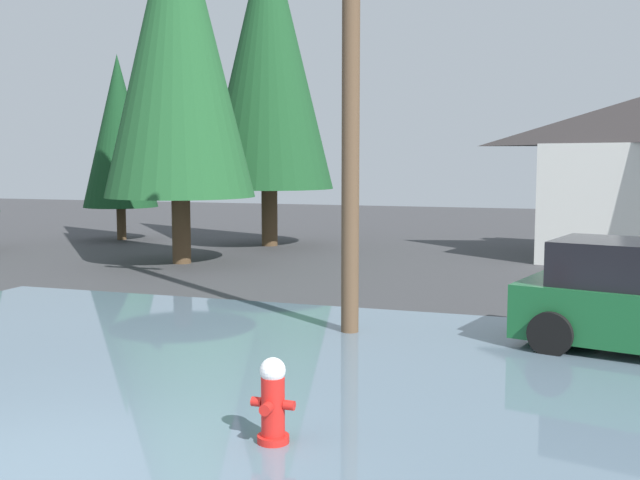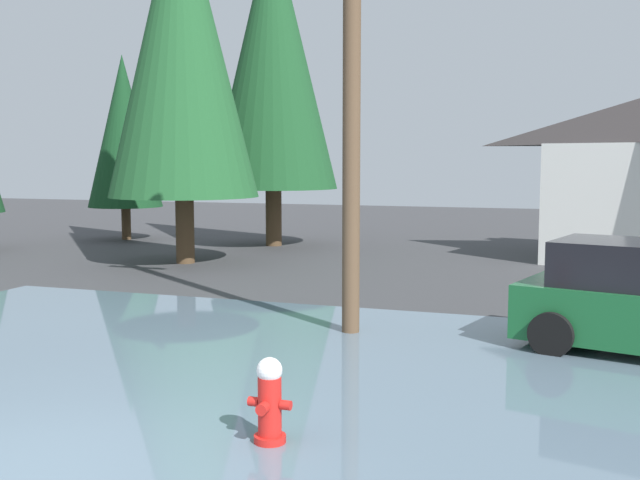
% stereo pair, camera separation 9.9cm
% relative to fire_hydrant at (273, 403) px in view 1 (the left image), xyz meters
% --- Properties ---
extents(flood_puddle, '(13.12, 10.25, 0.03)m').
position_rel_fire_hydrant_xyz_m(flood_puddle, '(-2.08, 1.60, -0.41)').
color(flood_puddle, slate).
rests_on(flood_puddle, ground).
extents(fire_hydrant, '(0.44, 0.38, 0.87)m').
position_rel_fire_hydrant_xyz_m(fire_hydrant, '(0.00, 0.00, 0.00)').
color(fire_hydrant, red).
rests_on(fire_hydrant, ground).
extents(utility_pole, '(1.60, 0.28, 9.20)m').
position_rel_fire_hydrant_xyz_m(utility_pole, '(-0.62, 4.79, 4.35)').
color(utility_pole, brown).
rests_on(utility_pole, ground).
extents(pine_tree_mid_left, '(2.57, 2.57, 6.43)m').
position_rel_fire_hydrant_xyz_m(pine_tree_mid_left, '(-12.28, 16.12, 3.35)').
color(pine_tree_mid_left, '#4C3823').
rests_on(pine_tree_mid_left, ground).
extents(pine_tree_short_left, '(4.00, 4.00, 9.99)m').
position_rel_fire_hydrant_xyz_m(pine_tree_short_left, '(-7.26, 11.35, 5.45)').
color(pine_tree_short_left, '#4C3823').
rests_on(pine_tree_short_left, ground).
extents(pine_tree_far_center, '(4.16, 4.16, 10.39)m').
position_rel_fire_hydrant_xyz_m(pine_tree_far_center, '(-6.61, 16.02, 5.68)').
color(pine_tree_far_center, '#4C3823').
rests_on(pine_tree_far_center, ground).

